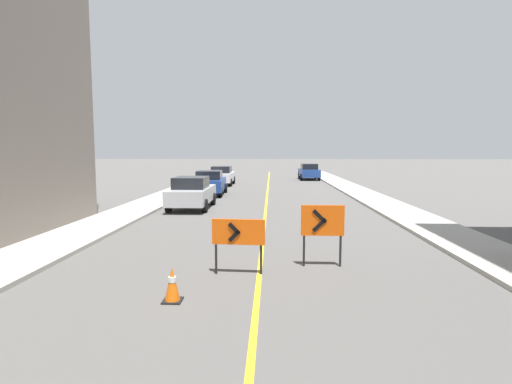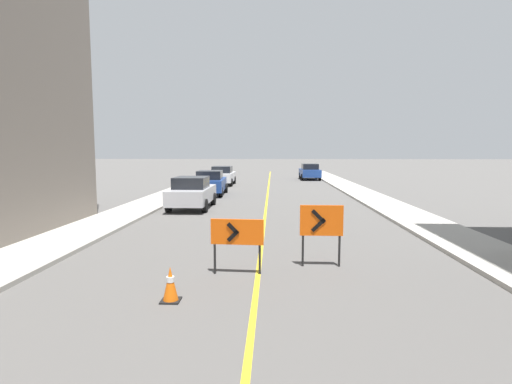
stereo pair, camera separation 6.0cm
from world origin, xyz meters
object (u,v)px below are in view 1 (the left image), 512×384
at_px(arrow_barricade_primary, 238,234).
at_px(arrow_barricade_secondary, 322,223).
at_px(parked_car_curb_mid, 210,183).
at_px(parked_car_curb_far, 222,176).
at_px(traffic_cone_third, 172,284).
at_px(parked_car_opposite_side, 309,172).
at_px(parked_car_curb_near, 192,193).

xyz_separation_m(arrow_barricade_primary, arrow_barricade_secondary, (2.03, 0.71, 0.15)).
xyz_separation_m(parked_car_curb_mid, parked_car_curb_far, (-0.14, 7.52, 0.00)).
xyz_separation_m(traffic_cone_third, parked_car_curb_far, (-2.27, 26.02, 0.46)).
bearing_deg(parked_car_curb_far, arrow_barricade_primary, -81.74).
relative_size(arrow_barricade_secondary, parked_car_curb_far, 0.36).
distance_m(arrow_barricade_secondary, parked_car_curb_mid, 16.89).
xyz_separation_m(traffic_cone_third, parked_car_opposite_side, (5.64, 32.78, 0.46)).
xyz_separation_m(arrow_barricade_primary, parked_car_curb_far, (-3.39, 24.26, -0.14)).
bearing_deg(arrow_barricade_primary, arrow_barricade_secondary, 23.29).
relative_size(traffic_cone_third, parked_car_curb_far, 0.16).
distance_m(parked_car_curb_near, parked_car_curb_mid, 6.23).
xyz_separation_m(parked_car_curb_mid, parked_car_opposite_side, (7.77, 14.28, 0.00)).
bearing_deg(parked_car_curb_near, parked_car_opposite_side, 69.56).
bearing_deg(arrow_barricade_secondary, parked_car_curb_mid, 108.83).
xyz_separation_m(arrow_barricade_secondary, parked_car_curb_near, (-5.21, 9.81, -0.29)).
bearing_deg(parked_car_curb_far, traffic_cone_third, -84.71).
bearing_deg(arrow_barricade_secondary, arrow_barricade_primary, -160.13).
bearing_deg(parked_car_curb_far, arrow_barricade_secondary, -76.75).
bearing_deg(arrow_barricade_primary, parked_car_curb_far, 102.01).
height_order(traffic_cone_third, parked_car_curb_mid, parked_car_curb_mid).
bearing_deg(arrow_barricade_secondary, parked_car_curb_near, 118.63).
xyz_separation_m(parked_car_curb_near, parked_car_curb_mid, (-0.06, 6.23, 0.00)).
xyz_separation_m(traffic_cone_third, parked_car_curb_mid, (-2.13, 18.50, 0.46)).
height_order(arrow_barricade_secondary, parked_car_curb_mid, parked_car_curb_mid).
bearing_deg(traffic_cone_third, parked_car_opposite_side, 80.23).
bearing_deg(parked_car_curb_mid, arrow_barricade_primary, -81.64).
xyz_separation_m(traffic_cone_third, arrow_barricade_primary, (1.12, 1.75, 0.60)).
xyz_separation_m(traffic_cone_third, parked_car_curb_near, (-2.07, 12.27, 0.46)).
distance_m(traffic_cone_third, parked_car_curb_mid, 18.63).
bearing_deg(traffic_cone_third, parked_car_curb_mid, 96.56).
relative_size(traffic_cone_third, arrow_barricade_secondary, 0.44).
bearing_deg(parked_car_opposite_side, parked_car_curb_mid, -119.93).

